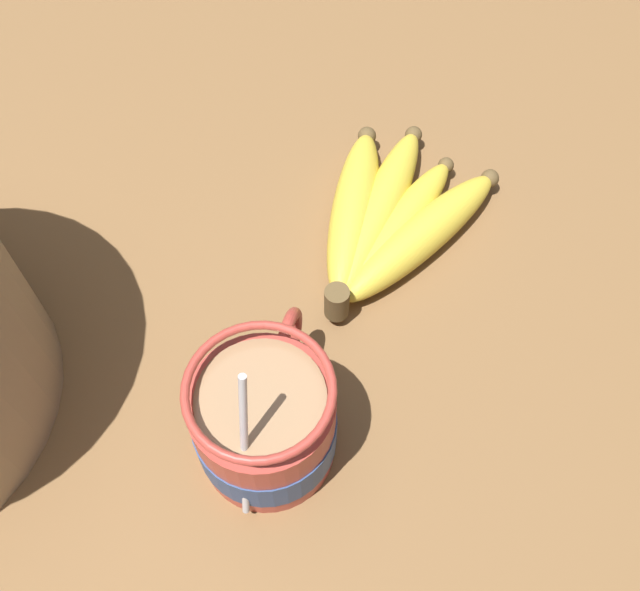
{
  "coord_description": "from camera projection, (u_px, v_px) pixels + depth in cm",
  "views": [
    {
      "loc": [
        -25.15,
        -11.76,
        54.42
      ],
      "look_at": [
        2.54,
        -4.75,
        8.27
      ],
      "focal_mm": 40.0,
      "sensor_mm": 36.0,
      "label": 1
    }
  ],
  "objects": [
    {
      "name": "table",
      "position": [
        257.0,
        350.0,
        0.59
      ],
      "size": [
        132.75,
        132.75,
        3.65
      ],
      "color": "brown",
      "rests_on": "ground"
    },
    {
      "name": "coffee_mug",
      "position": [
        265.0,
        422.0,
        0.49
      ],
      "size": [
        14.25,
        9.96,
        15.72
      ],
      "color": "#B23D33",
      "rests_on": "table"
    },
    {
      "name": "banana_bunch",
      "position": [
        387.0,
        220.0,
        0.62
      ],
      "size": [
        22.01,
        15.3,
        4.18
      ],
      "color": "brown",
      "rests_on": "table"
    }
  ]
}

